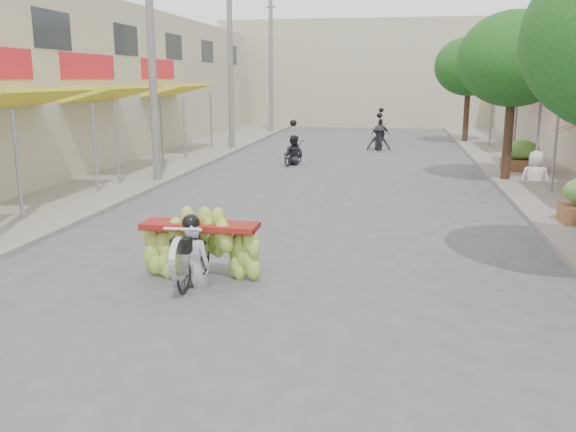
{
  "coord_description": "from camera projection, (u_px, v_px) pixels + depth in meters",
  "views": [
    {
      "loc": [
        1.92,
        -5.96,
        3.23
      ],
      "look_at": [
        0.3,
        3.29,
        1.1
      ],
      "focal_mm": 38.0,
      "sensor_mm": 36.0,
      "label": 1
    }
  ],
  "objects": [
    {
      "name": "bg_motorbike_a",
      "position": [
        293.0,
        145.0,
        23.1
      ],
      "size": [
        0.92,
        1.68,
        1.95
      ],
      "color": "black",
      "rests_on": "ground"
    },
    {
      "name": "ground",
      "position": [
        210.0,
        376.0,
        6.76
      ],
      "size": [
        120.0,
        120.0,
        0.0
      ],
      "primitive_type": "plane",
      "color": "#55555A",
      "rests_on": "ground"
    },
    {
      "name": "bg_motorbike_b",
      "position": [
        379.0,
        132.0,
        27.73
      ],
      "size": [
        1.1,
        1.79,
        1.95
      ],
      "color": "black",
      "rests_on": "ground"
    },
    {
      "name": "street_tree_mid",
      "position": [
        514.0,
        59.0,
        18.46
      ],
      "size": [
        3.4,
        3.4,
        5.25
      ],
      "color": "#3A2719",
      "rests_on": "ground"
    },
    {
      "name": "banana_motorbike",
      "position": [
        196.0,
        242.0,
        9.77
      ],
      "size": [
        2.2,
        1.76,
        1.93
      ],
      "color": "black",
      "rests_on": "ground"
    },
    {
      "name": "sidewalk_right",
      "position": [
        550.0,
        177.0,
        19.98
      ],
      "size": [
        4.0,
        60.0,
        0.12
      ],
      "primitive_type": "cube",
      "color": "gray",
      "rests_on": "ground"
    },
    {
      "name": "utility_pole_far",
      "position": [
        230.0,
        60.0,
        26.95
      ],
      "size": [
        0.6,
        0.24,
        8.0
      ],
      "color": "slate",
      "rests_on": "ground"
    },
    {
      "name": "produce_crate_far",
      "position": [
        521.0,
        153.0,
        20.93
      ],
      "size": [
        1.2,
        0.88,
        1.16
      ],
      "color": "brown",
      "rests_on": "ground"
    },
    {
      "name": "bg_motorbike_c",
      "position": [
        381.0,
        125.0,
        32.32
      ],
      "size": [
        1.06,
        1.66,
        1.95
      ],
      "color": "black",
      "rests_on": "ground"
    },
    {
      "name": "sidewalk_left",
      "position": [
        147.0,
        167.0,
        22.34
      ],
      "size": [
        4.0,
        60.0,
        0.12
      ],
      "primitive_type": "cube",
      "color": "gray",
      "rests_on": "ground"
    },
    {
      "name": "utility_pole_back",
      "position": [
        271.0,
        64.0,
        35.6
      ],
      "size": [
        0.6,
        0.24,
        8.0
      ],
      "color": "slate",
      "rests_on": "ground"
    },
    {
      "name": "far_building",
      "position": [
        370.0,
        74.0,
        42.49
      ],
      "size": [
        20.0,
        6.0,
        7.0
      ],
      "primitive_type": "cube",
      "color": "#B3AC8E",
      "rests_on": "ground"
    },
    {
      "name": "pedestrian",
      "position": [
        537.0,
        150.0,
        18.83
      ],
      "size": [
        0.94,
        0.58,
        1.85
      ],
      "rotation": [
        0.0,
        0.0,
        3.1
      ],
      "color": "white",
      "rests_on": "ground"
    },
    {
      "name": "street_tree_far",
      "position": [
        469.0,
        67.0,
        29.99
      ],
      "size": [
        3.4,
        3.4,
        5.25
      ],
      "color": "#3A2719",
      "rests_on": "ground"
    },
    {
      "name": "utility_pole_mid",
      "position": [
        151.0,
        51.0,
        18.31
      ],
      "size": [
        0.6,
        0.24,
        8.0
      ],
      "color": "slate",
      "rests_on": "ground"
    }
  ]
}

